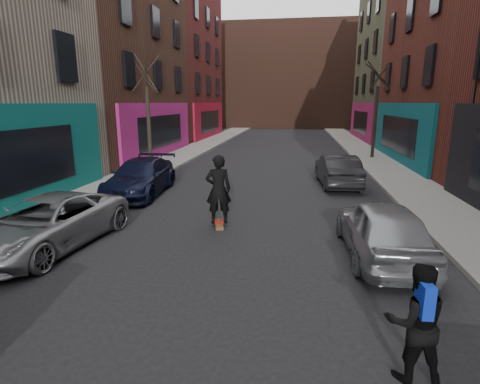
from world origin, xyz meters
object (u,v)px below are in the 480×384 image
(tree_right_far, at_px, (376,102))
(skateboard, at_px, (219,224))
(parked_left_end, at_px, (141,177))
(parked_right_far, at_px, (382,229))
(parked_right_end, at_px, (337,170))
(pedestrian, at_px, (415,322))
(tree_left_far, at_px, (148,105))
(parked_left_far, at_px, (47,223))
(skateboarder, at_px, (218,189))

(tree_right_far, relative_size, skateboard, 8.50)
(skateboard, bearing_deg, parked_left_end, 122.53)
(tree_right_far, xyz_separation_m, parked_right_far, (-2.76, -16.13, -2.84))
(parked_right_end, distance_m, pedestrian, 11.84)
(parked_right_far, relative_size, skateboard, 5.04)
(tree_left_far, height_order, tree_right_far, tree_right_far)
(tree_right_far, xyz_separation_m, parked_left_far, (-10.80, -16.74, -2.90))
(parked_left_far, height_order, pedestrian, pedestrian)
(tree_right_far, xyz_separation_m, skateboarder, (-6.95, -14.51, -2.43))
(tree_right_far, height_order, skateboarder, tree_right_far)
(pedestrian, bearing_deg, parked_left_far, -28.43)
(parked_left_far, bearing_deg, parked_right_far, 10.48)
(tree_right_far, bearing_deg, parked_right_end, -109.75)
(parked_right_far, distance_m, skateboarder, 4.52)
(skateboard, distance_m, pedestrian, 6.86)
(parked_left_end, height_order, skateboard, parked_left_end)
(parked_right_far, height_order, skateboard, parked_right_far)
(tree_left_far, height_order, parked_right_far, tree_left_far)
(parked_right_end, bearing_deg, pedestrian, 84.29)
(tree_left_far, bearing_deg, skateboard, -57.35)
(tree_left_far, bearing_deg, parked_right_far, -46.43)
(tree_left_far, height_order, skateboard, tree_left_far)
(parked_right_far, height_order, parked_right_end, parked_right_far)
(parked_right_far, xyz_separation_m, skateboard, (-4.19, 1.63, -0.64))
(tree_left_far, xyz_separation_m, skateboard, (5.45, -8.51, -3.33))
(parked_right_end, bearing_deg, parked_left_end, 14.23)
(parked_right_far, relative_size, parked_right_end, 0.98)
(parked_right_end, bearing_deg, parked_right_far, 87.03)
(tree_left_far, xyz_separation_m, parked_left_end, (1.60, -5.04, -2.70))
(parked_right_end, relative_size, pedestrian, 2.55)
(tree_right_far, bearing_deg, parked_right_far, -99.71)
(skateboarder, bearing_deg, parked_left_end, -57.47)
(parked_left_end, bearing_deg, tree_right_far, 42.01)
(tree_left_far, xyz_separation_m, skateboarder, (5.45, -8.51, -2.28))
(parked_left_far, distance_m, skateboard, 4.49)
(tree_right_far, distance_m, parked_left_far, 20.13)
(skateboarder, relative_size, pedestrian, 1.25)
(parked_left_far, xyz_separation_m, skateboard, (3.85, 2.24, -0.58))
(tree_left_far, bearing_deg, parked_left_far, -81.53)
(parked_right_far, distance_m, parked_right_end, 7.78)
(tree_left_far, height_order, skateboarder, tree_left_far)
(parked_right_end, xyz_separation_m, pedestrian, (-0.20, -11.84, 0.14))
(tree_left_far, height_order, parked_left_end, tree_left_far)
(tree_left_far, xyz_separation_m, parked_right_far, (9.64, -10.13, -2.69))
(tree_right_far, xyz_separation_m, skateboard, (-6.95, -14.51, -3.48))
(skateboard, height_order, skateboarder, skateboarder)
(parked_left_far, height_order, parked_right_far, parked_right_far)
(skateboard, relative_size, pedestrian, 0.50)
(parked_left_far, distance_m, pedestrian, 8.35)
(parked_left_far, bearing_deg, parked_right_end, 53.22)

